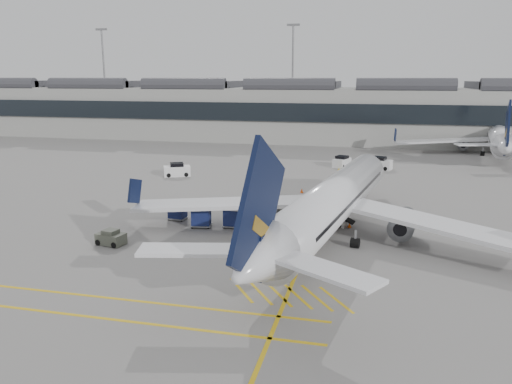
% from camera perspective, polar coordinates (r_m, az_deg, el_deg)
% --- Properties ---
extents(ground, '(220.00, 220.00, 0.00)m').
position_cam_1_polar(ground, '(40.79, -8.71, -6.17)').
color(ground, gray).
rests_on(ground, ground).
extents(terminal, '(200.00, 20.45, 12.40)m').
position_cam_1_polar(terminal, '(108.79, 5.57, 9.20)').
color(terminal, '#9E9E99').
rests_on(terminal, ground).
extents(light_masts, '(113.00, 0.60, 25.45)m').
position_cam_1_polar(light_masts, '(122.73, 5.79, 13.53)').
color(light_masts, slate).
rests_on(light_masts, ground).
extents(apron_markings, '(0.25, 60.00, 0.01)m').
position_cam_1_polar(apron_markings, '(47.76, 7.10, -3.24)').
color(apron_markings, gold).
rests_on(apron_markings, ground).
extents(airliner_main, '(35.30, 38.87, 10.40)m').
position_cam_1_polar(airliner_main, '(42.17, 8.64, -1.19)').
color(airliner_main, silver).
rests_on(airliner_main, ground).
extents(airliner_far, '(34.61, 38.11, 10.19)m').
position_cam_1_polar(airliner_far, '(96.17, 26.04, 5.57)').
color(airliner_far, silver).
rests_on(airliner_far, ground).
extents(belt_loader, '(4.34, 2.09, 1.72)m').
position_cam_1_polar(belt_loader, '(46.55, 8.14, -3.07)').
color(belt_loader, beige).
rests_on(belt_loader, ground).
extents(baggage_cart_a, '(1.77, 1.54, 1.67)m').
position_cam_1_polar(baggage_cart_a, '(47.58, -1.95, -2.10)').
color(baggage_cart_a, gray).
rests_on(baggage_cart_a, ground).
extents(baggage_cart_b, '(1.72, 1.46, 1.70)m').
position_cam_1_polar(baggage_cart_b, '(48.02, -8.96, -2.09)').
color(baggage_cart_b, gray).
rests_on(baggage_cart_b, ground).
extents(baggage_cart_c, '(1.73, 1.42, 1.82)m').
position_cam_1_polar(baggage_cart_c, '(45.08, -2.60, -2.86)').
color(baggage_cart_c, gray).
rests_on(baggage_cart_c, ground).
extents(baggage_cart_d, '(1.97, 1.71, 1.86)m').
position_cam_1_polar(baggage_cart_d, '(45.42, -6.28, -2.77)').
color(baggage_cart_d, gray).
rests_on(baggage_cart_d, ground).
extents(ramp_agent_a, '(0.70, 0.59, 1.64)m').
position_cam_1_polar(ramp_agent_a, '(48.09, -1.86, -2.03)').
color(ramp_agent_a, '#DE450B').
rests_on(ramp_agent_a, ground).
extents(ramp_agent_b, '(1.11, 1.05, 1.82)m').
position_cam_1_polar(ramp_agent_b, '(41.55, -1.86, -4.33)').
color(ramp_agent_b, '#E44B0C').
rests_on(ramp_agent_b, ground).
extents(pushback_tug, '(2.46, 1.77, 1.26)m').
position_cam_1_polar(pushback_tug, '(42.27, -16.25, -5.06)').
color(pushback_tug, '#525649').
rests_on(pushback_tug, ground).
extents(safety_cone_nose, '(0.38, 0.38, 0.53)m').
position_cam_1_polar(safety_cone_nose, '(58.79, 5.25, 0.16)').
color(safety_cone_nose, '#F24C0A').
rests_on(safety_cone_nose, ground).
extents(safety_cone_engine, '(0.35, 0.35, 0.48)m').
position_cam_1_polar(safety_cone_engine, '(45.96, 10.63, -3.72)').
color(safety_cone_engine, '#F24C0A').
rests_on(safety_cone_engine, ground).
extents(service_van_left, '(3.96, 3.14, 1.82)m').
position_cam_1_polar(service_van_left, '(69.25, -9.02, 2.48)').
color(service_van_left, silver).
rests_on(service_van_left, ground).
extents(service_van_mid, '(2.74, 3.66, 1.69)m').
position_cam_1_polar(service_van_mid, '(76.57, 9.78, 3.41)').
color(service_van_mid, silver).
rests_on(service_van_mid, ground).
extents(service_van_right, '(3.96, 2.76, 1.85)m').
position_cam_1_polar(service_van_right, '(75.75, 13.88, 3.17)').
color(service_van_right, silver).
rests_on(service_van_right, ground).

